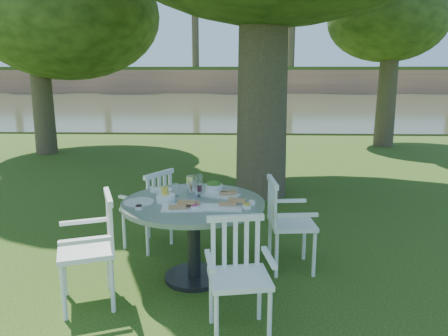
# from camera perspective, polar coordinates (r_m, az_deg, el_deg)

# --- Properties ---
(ground) EXTENTS (140.00, 140.00, 0.00)m
(ground) POSITION_cam_1_polar(r_m,az_deg,el_deg) (4.99, -0.09, -10.07)
(ground) COLOR #1C360B
(ground) RESTS_ON ground
(table) EXTENTS (1.30, 1.30, 0.76)m
(table) POSITION_cam_1_polar(r_m,az_deg,el_deg) (4.03, -4.00, -6.52)
(table) COLOR black
(table) RESTS_ON ground
(chair_ne) EXTENTS (0.47, 0.50, 0.91)m
(chair_ne) POSITION_cam_1_polar(r_m,az_deg,el_deg) (4.30, 7.69, -6.36)
(chair_ne) COLOR white
(chair_ne) RESTS_ON ground
(chair_nw) EXTENTS (0.58, 0.59, 0.87)m
(chair_nw) POSITION_cam_1_polar(r_m,az_deg,el_deg) (4.81, -9.28, -4.60)
(chair_nw) COLOR white
(chair_nw) RESTS_ON ground
(chair_sw) EXTENTS (0.58, 0.60, 0.93)m
(chair_sw) POSITION_cam_1_polar(r_m,az_deg,el_deg) (3.79, -16.29, -9.09)
(chair_sw) COLOR white
(chair_sw) RESTS_ON ground
(chair_se) EXTENTS (0.50, 0.47, 0.86)m
(chair_se) POSITION_cam_1_polar(r_m,az_deg,el_deg) (3.31, 1.77, -12.61)
(chair_se) COLOR white
(chair_se) RESTS_ON ground
(tableware) EXTENTS (1.18, 0.83, 0.21)m
(tableware) POSITION_cam_1_polar(r_m,az_deg,el_deg) (4.04, -4.53, -3.44)
(tableware) COLOR white
(tableware) RESTS_ON table
(river) EXTENTS (100.00, 28.00, 0.12)m
(river) POSITION_cam_1_polar(r_m,az_deg,el_deg) (27.68, 1.82, 8.34)
(river) COLOR #31351F
(river) RESTS_ON ground
(far_bank) EXTENTS (100.00, 18.00, 15.20)m
(far_bank) POSITION_cam_1_polar(r_m,az_deg,el_deg) (46.04, 2.41, 18.94)
(far_bank) COLOR #9D6649
(far_bank) RESTS_ON ground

